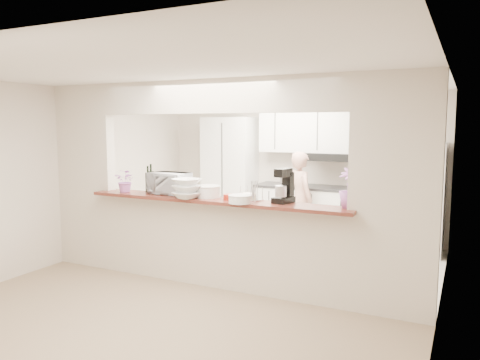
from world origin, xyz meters
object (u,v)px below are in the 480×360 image
Objects in this scene: refrigerator at (418,199)px; toaster_oven at (169,183)px; person at (301,199)px; stand_mixer at (284,187)px.

toaster_oven is at bearing -136.61° from refrigerator.
person is at bearing 68.19° from toaster_oven.
stand_mixer is 0.25× the size of person.
stand_mixer is 2.36m from person.
stand_mixer is (-1.20, -2.59, 0.41)m from refrigerator.
toaster_oven is 2.50m from person.
stand_mixer is at bearing 144.51° from person.
person reaches higher than stand_mixer.
refrigerator is 1.79m from person.
stand_mixer is (1.55, 0.01, 0.04)m from toaster_oven.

